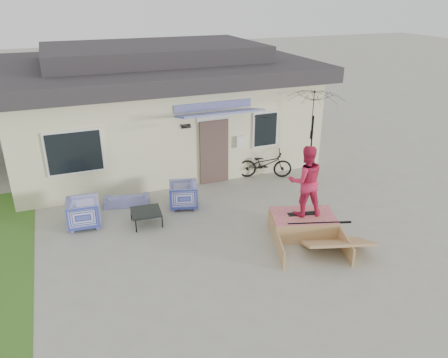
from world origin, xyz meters
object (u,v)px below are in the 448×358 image
object	(u,v)px
patio_umbrella	(313,126)
skateboard	(303,213)
bicycle	(265,161)
skate_ramp	(303,224)
armchair_left	(84,211)
armchair_right	(183,194)
loveseat	(127,197)
coffee_table	(146,217)
skater	(306,180)

from	to	relation	value
patio_umbrella	skateboard	xyz separation A→B (m)	(-2.17, -3.19, -1.19)
bicycle	skate_ramp	distance (m)	3.79
armchair_left	armchair_right	world-z (taller)	armchair_left
bicycle	patio_umbrella	size ratio (longest dim) A/B	0.79
armchair_right	skateboard	bearing A→B (deg)	58.86
loveseat	bicycle	bearing A→B (deg)	-162.96
armchair_right	skate_ramp	size ratio (longest dim) A/B	0.39
armchair_left	skateboard	bearing A→B (deg)	-110.14
armchair_right	bicycle	size ratio (longest dim) A/B	0.46
coffee_table	skater	xyz separation A→B (m)	(3.67, -1.91, 1.30)
skate_ramp	skater	bearing A→B (deg)	90.00
armchair_left	patio_umbrella	size ratio (longest dim) A/B	0.38
coffee_table	patio_umbrella	world-z (taller)	patio_umbrella
loveseat	skateboard	distance (m)	5.14
armchair_right	patio_umbrella	bearing A→B (deg)	112.88
armchair_right	armchair_left	bearing A→B (deg)	-72.49
patio_umbrella	skate_ramp	world-z (taller)	patio_umbrella
bicycle	skateboard	bearing A→B (deg)	-169.54
loveseat	skate_ramp	size ratio (longest dim) A/B	0.61
skate_ramp	skater	distance (m)	1.23
skateboard	armchair_right	bearing A→B (deg)	146.89
loveseat	armchair_left	xyz separation A→B (m)	(-1.26, -0.83, 0.17)
coffee_table	skateboard	size ratio (longest dim) A/B	0.99
bicycle	patio_umbrella	distance (m)	1.92
armchair_left	bicycle	distance (m)	6.08
armchair_left	skate_ramp	world-z (taller)	armchair_left
loveseat	coffee_table	distance (m)	1.37
skate_ramp	skateboard	xyz separation A→B (m)	(0.02, 0.05, 0.29)
coffee_table	patio_umbrella	bearing A→B (deg)	12.29
armchair_right	bicycle	world-z (taller)	bicycle
coffee_table	skateboard	world-z (taller)	skateboard
loveseat	skateboard	bearing A→B (deg)	152.85
armchair_left	armchair_right	size ratio (longest dim) A/B	1.04
armchair_right	coffee_table	xyz separation A→B (m)	(-1.22, -0.63, -0.22)
armchair_left	armchair_right	xyz separation A→B (m)	(2.78, 0.12, -0.01)
loveseat	bicycle	xyz separation A→B (m)	(4.69, 0.40, 0.32)
patio_umbrella	coffee_table	bearing A→B (deg)	-167.71
bicycle	skate_ramp	world-z (taller)	bicycle
coffee_table	skater	bearing A→B (deg)	-27.53
armchair_right	patio_umbrella	size ratio (longest dim) A/B	0.36
bicycle	armchair_right	bearing A→B (deg)	130.92
loveseat	patio_umbrella	size ratio (longest dim) A/B	0.58
coffee_table	loveseat	bearing A→B (deg)	102.55
armchair_left	patio_umbrella	xyz separation A→B (m)	(7.39, 0.77, 1.32)
coffee_table	armchair_right	bearing A→B (deg)	27.17
loveseat	bicycle	world-z (taller)	bicycle
bicycle	skateboard	distance (m)	3.72
armchair_right	skate_ramp	distance (m)	3.56
skateboard	loveseat	bearing A→B (deg)	153.66
loveseat	armchair_right	size ratio (longest dim) A/B	1.59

